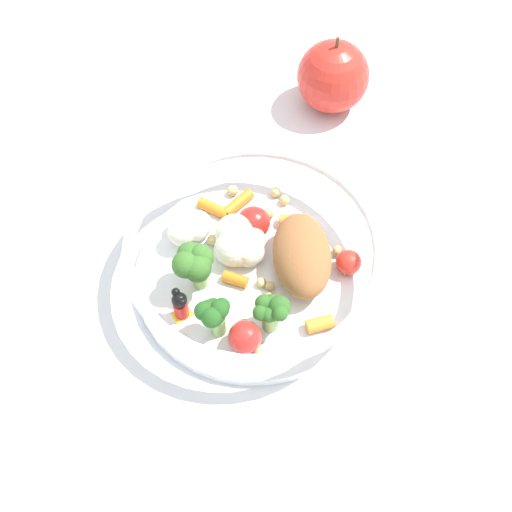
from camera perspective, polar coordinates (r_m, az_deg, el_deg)
ground_plane at (r=0.63m, az=0.89°, el=-2.56°), size 2.40×2.40×0.00m
food_container at (r=0.61m, az=-0.18°, el=-0.01°), size 0.24×0.24×0.06m
loose_apple at (r=0.77m, az=6.66°, el=15.12°), size 0.08×0.08×0.09m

